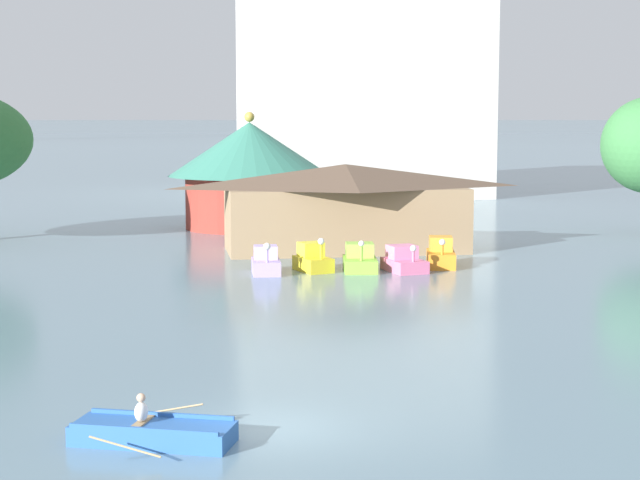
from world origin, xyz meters
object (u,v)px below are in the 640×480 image
(pedal_boat_orange, at_px, (441,255))
(green_roof_pavilion, at_px, (250,169))
(pedal_boat_lavender, at_px, (266,263))
(background_building_block, at_px, (357,68))
(boathouse, at_px, (345,206))
(pedal_boat_lime, at_px, (360,260))
(rowboat_with_rower, at_px, (153,433))
(pedal_boat_pink, at_px, (404,261))
(pedal_boat_yellow, at_px, (313,260))

(pedal_boat_orange, xyz_separation_m, green_roof_pavilion, (-8.14, 19.89, 3.45))
(pedal_boat_lavender, xyz_separation_m, green_roof_pavilion, (1.05, 20.89, 3.51))
(background_building_block, bearing_deg, boathouse, -101.56)
(pedal_boat_lavender, distance_m, background_building_block, 54.75)
(pedal_boat_lime, bearing_deg, background_building_block, 176.91)
(rowboat_with_rower, relative_size, pedal_boat_lavender, 1.65)
(background_building_block, bearing_deg, pedal_boat_pink, -98.12)
(pedal_boat_orange, bearing_deg, boathouse, -139.30)
(green_roof_pavilion, bearing_deg, pedal_boat_lavender, -92.89)
(pedal_boat_lime, relative_size, background_building_block, 0.12)
(pedal_boat_lavender, distance_m, pedal_boat_yellow, 2.45)
(rowboat_with_rower, bearing_deg, green_roof_pavilion, 102.40)
(boathouse, relative_size, green_roof_pavilion, 1.31)
(rowboat_with_rower, height_order, green_roof_pavilion, green_roof_pavilion)
(pedal_boat_orange, height_order, green_roof_pavilion, green_roof_pavilion)
(boathouse, bearing_deg, pedal_boat_pink, -79.66)
(pedal_boat_lavender, bearing_deg, pedal_boat_yellow, 103.20)
(rowboat_with_rower, bearing_deg, pedal_boat_orange, 82.33)
(pedal_boat_lime, relative_size, pedal_boat_pink, 1.07)
(pedal_boat_pink, bearing_deg, background_building_block, 160.50)
(pedal_boat_orange, bearing_deg, background_building_block, -173.50)
(boathouse, bearing_deg, pedal_boat_orange, -61.59)
(pedal_boat_yellow, xyz_separation_m, background_building_block, (11.92, 51.09, 11.65))
(boathouse, distance_m, green_roof_pavilion, 13.70)
(pedal_boat_lime, xyz_separation_m, background_building_block, (9.54, 51.28, 11.68))
(pedal_boat_lavender, xyz_separation_m, pedal_boat_orange, (9.20, 1.00, 0.06))
(pedal_boat_lime, height_order, boathouse, boathouse)
(pedal_boat_yellow, bearing_deg, pedal_boat_lavender, -97.15)
(pedal_boat_pink, xyz_separation_m, pedal_boat_orange, (2.27, 1.30, 0.10))
(boathouse, xyz_separation_m, background_building_block, (8.91, 43.55, 9.62))
(pedal_boat_lime, distance_m, background_building_block, 53.45)
(pedal_boat_pink, relative_size, background_building_block, 0.11)
(pedal_boat_lavender, distance_m, pedal_boat_lime, 4.79)
(rowboat_with_rower, distance_m, green_roof_pavilion, 48.25)
(pedal_boat_lavender, bearing_deg, pedal_boat_orange, 99.00)
(pedal_boat_lavender, relative_size, pedal_boat_yellow, 1.00)
(pedal_boat_yellow, xyz_separation_m, pedal_boat_orange, (6.79, 0.56, 0.03))
(pedal_boat_yellow, bearing_deg, pedal_boat_lime, 68.07)
(pedal_boat_lavender, relative_size, background_building_block, 0.10)
(pedal_boat_lavender, bearing_deg, background_building_block, 167.26)
(green_roof_pavilion, bearing_deg, pedal_boat_orange, -67.73)
(pedal_boat_pink, distance_m, background_building_block, 53.66)
(pedal_boat_orange, xyz_separation_m, boathouse, (-3.78, 6.98, 2.00))
(pedal_boat_lime, distance_m, pedal_boat_pink, 2.22)
(boathouse, height_order, green_roof_pavilion, green_roof_pavilion)
(rowboat_with_rower, relative_size, green_roof_pavilion, 0.37)
(pedal_boat_lime, bearing_deg, pedal_boat_pink, 82.81)
(green_roof_pavilion, bearing_deg, boathouse, -71.31)
(pedal_boat_lavender, height_order, boathouse, boathouse)
(pedal_boat_pink, bearing_deg, boathouse, 178.96)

